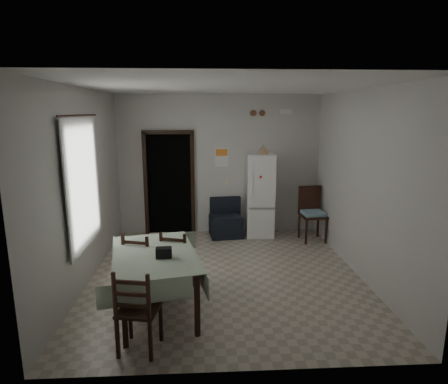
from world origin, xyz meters
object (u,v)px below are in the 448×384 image
fridge (260,195)px  corner_chair (313,215)px  dining_table (156,283)px  dining_chair_far_left (142,264)px  dining_chair_near_head (139,309)px  dining_chair_far_right (178,260)px  navy_seat (226,218)px

fridge → corner_chair: size_ratio=1.58×
dining_table → fridge: bearing=46.4°
dining_table → dining_chair_far_left: 0.53m
dining_table → dining_chair_near_head: size_ratio=1.59×
dining_chair_far_right → dining_chair_near_head: size_ratio=0.96×
navy_seat → dining_chair_far_left: 2.84m
dining_table → dining_chair_near_head: (-0.08, -0.78, 0.08)m
dining_chair_far_left → dining_chair_far_right: size_ratio=1.01×
navy_seat → dining_chair_far_right: dining_chair_far_right is taller
fridge → dining_chair_far_left: 3.26m
fridge → dining_table: 3.50m
navy_seat → dining_chair_far_left: dining_chair_far_left is taller
corner_chair → dining_chair_far_left: 3.72m
navy_seat → dining_table: size_ratio=0.51×
corner_chair → navy_seat: bearing=161.9°
fridge → dining_chair_far_left: fridge is taller
dining_chair_far_right → dining_chair_near_head: 1.40m
navy_seat → dining_chair_far_right: (-0.84, -2.40, 0.07)m
dining_table → dining_chair_far_right: (0.25, 0.57, 0.06)m
fridge → dining_chair_far_right: 2.88m
corner_chair → dining_chair_far_right: corner_chair is taller
fridge → navy_seat: (-0.71, 0.00, -0.47)m
corner_chair → dining_chair_near_head: 4.44m
dining_chair_far_left → navy_seat: bearing=-102.6°
fridge → dining_table: (-1.79, -2.98, -0.46)m
navy_seat → corner_chair: corner_chair is taller
fridge → dining_chair_far_right: (-1.54, -2.40, -0.39)m
fridge → dining_chair_near_head: (-1.87, -3.76, -0.37)m
navy_seat → fridge: bearing=-6.3°
fridge → dining_chair_far_left: (-2.04, -2.51, -0.39)m
fridge → dining_table: fridge is taller
corner_chair → dining_chair_far_left: bearing=-150.7°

